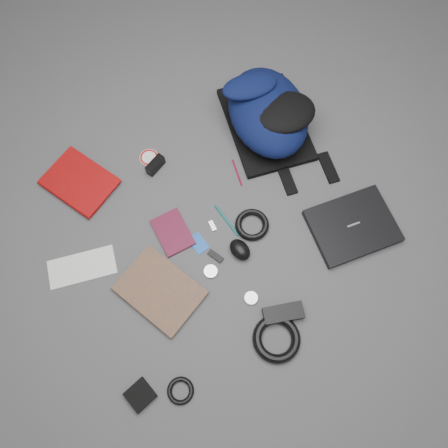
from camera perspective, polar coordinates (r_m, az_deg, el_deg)
ground at (r=1.70m, az=0.00°, el=-0.24°), size 4.00×4.00×0.00m
backpack at (r=1.83m, az=5.75°, el=14.35°), size 0.47×0.56×0.20m
laptop at (r=1.75m, az=16.43°, el=-0.24°), size 0.37×0.32×0.03m
textbook_red at (r=1.84m, az=-20.32°, el=2.82°), size 0.28×0.32×0.03m
comic_book at (r=1.63m, az=-10.86°, el=-11.41°), size 0.29×0.34×0.02m
envelope at (r=1.73m, az=-18.05°, el=-5.37°), size 0.27×0.19×0.00m
dvd_case at (r=1.69m, az=-6.73°, el=-1.09°), size 0.14×0.18×0.01m
compact_camera at (r=1.80m, az=-8.96°, el=7.60°), size 0.09×0.05×0.05m
sticker_disc at (r=1.85m, az=-9.76°, el=8.57°), size 0.09×0.09×0.00m
pen_teal at (r=1.70m, az=0.33°, el=0.49°), size 0.01×0.15×0.01m
pen_red at (r=1.79m, az=1.71°, el=6.75°), size 0.04×0.12×0.01m
id_badge at (r=1.68m, az=-3.36°, el=-2.53°), size 0.05×0.08×0.00m
usb_black at (r=1.65m, az=-1.11°, el=-4.22°), size 0.04×0.07×0.01m
usb_silver at (r=1.69m, az=-1.52°, el=-0.24°), size 0.03×0.05×0.01m
mouse at (r=1.64m, az=2.10°, el=-3.36°), size 0.07×0.10×0.05m
headphone_left at (r=1.64m, az=-1.75°, el=-6.21°), size 0.05×0.05×0.01m
headphone_right at (r=1.62m, az=3.55°, el=-9.63°), size 0.06×0.06×0.01m
cable_coil at (r=1.69m, az=3.68°, el=-0.09°), size 0.15×0.15×0.03m
power_brick at (r=1.61m, az=7.73°, el=-11.47°), size 0.16×0.12×0.04m
power_cord_coil at (r=1.60m, az=6.87°, el=-14.66°), size 0.21×0.21×0.03m
pouch at (r=1.61m, az=-10.89°, el=-21.09°), size 0.09×0.09×0.02m
earbud_coil at (r=1.59m, az=-5.70°, el=-20.85°), size 0.12×0.12×0.02m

